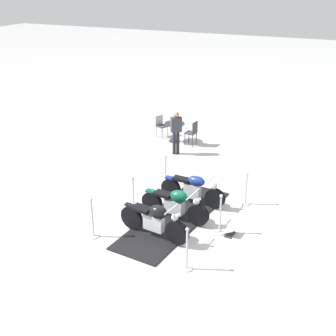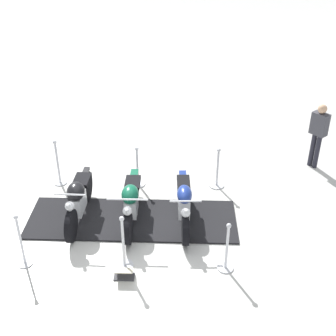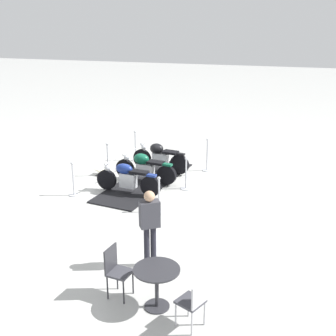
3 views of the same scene
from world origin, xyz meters
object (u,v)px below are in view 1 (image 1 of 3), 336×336
object	(u,v)px
motorcycle_black	(155,219)
cafe_table	(174,128)
motorcycle_forest	(175,204)
stanchion_left_mid	(133,198)
stanchion_left_rear	(166,175)
motorcycle_navy	(193,189)
stanchion_left_front	(93,223)
stanchion_right_front	(187,254)
cafe_chair_near_table	(161,125)
cafe_chair_across_table	(192,132)
stanchion_right_mid	(220,221)
stanchion_right_rear	(246,193)
info_placard	(230,232)
bystander_person	(176,129)

from	to	relation	value
motorcycle_black	cafe_table	xyz separation A→B (m)	(-2.44, 6.88, 0.04)
motorcycle_forest	stanchion_left_mid	world-z (taller)	stanchion_left_mid
stanchion_left_rear	motorcycle_navy	bearing A→B (deg)	-34.71
stanchion_left_front	stanchion_right_front	bearing A→B (deg)	-6.09
cafe_table	cafe_chair_near_table	bearing A→B (deg)	157.56
motorcycle_forest	cafe_chair_across_table	bearing A→B (deg)	112.69
stanchion_left_mid	cafe_table	bearing A→B (deg)	101.43
stanchion_right_mid	stanchion_left_front	distance (m)	3.34
stanchion_right_front	cafe_chair_near_table	size ratio (longest dim) A/B	1.26
cafe_table	stanchion_right_rear	bearing A→B (deg)	-45.01
cafe_chair_near_table	cafe_chair_across_table	size ratio (longest dim) A/B	0.91
motorcycle_forest	cafe_table	world-z (taller)	motorcycle_forest
motorcycle_forest	stanchion_left_front	size ratio (longest dim) A/B	1.84
motorcycle_forest	stanchion_left_rear	size ratio (longest dim) A/B	2.09
stanchion_right_front	stanchion_left_front	bearing A→B (deg)	173.91
stanchion_left_rear	stanchion_left_front	size ratio (longest dim) A/B	0.88
stanchion_left_mid	stanchion_left_rear	bearing A→B (deg)	83.91
info_placard	stanchion_left_front	bearing A→B (deg)	-58.43
motorcycle_navy	stanchion_left_mid	world-z (taller)	stanchion_left_mid
stanchion_left_front	motorcycle_forest	bearing A→B (deg)	46.55
cafe_chair_near_table	bystander_person	size ratio (longest dim) A/B	0.53
motorcycle_forest	bystander_person	xyz separation A→B (m)	(-1.95, 4.56, 0.50)
stanchion_left_front	motorcycle_black	bearing A→B (deg)	22.37
motorcycle_black	stanchion_right_mid	bearing A→B (deg)	40.64
motorcycle_black	stanchion_right_front	size ratio (longest dim) A/B	1.85
stanchion_left_front	cafe_chair_across_table	xyz separation A→B (m)	(-0.13, 7.41, 0.17)
cafe_chair_near_table	stanchion_right_mid	bearing A→B (deg)	-30.90
stanchion_left_rear	stanchion_right_front	distance (m)	4.64
stanchion_left_rear	bystander_person	world-z (taller)	bystander_person
motorcycle_black	cafe_table	distance (m)	7.31
cafe_chair_across_table	cafe_table	bearing A→B (deg)	0.00
stanchion_right_rear	bystander_person	distance (m)	4.56
stanchion_right_mid	info_placard	size ratio (longest dim) A/B	2.94
bystander_person	cafe_table	bearing A→B (deg)	169.72
stanchion_left_mid	cafe_table	world-z (taller)	stanchion_left_mid
motorcycle_navy	cafe_chair_across_table	distance (m)	4.99
stanchion_right_mid	stanchion_right_front	world-z (taller)	stanchion_right_mid
cafe_chair_across_table	stanchion_right_front	bearing A→B (deg)	116.64
stanchion_left_front	stanchion_right_rear	size ratio (longest dim) A/B	1.11
stanchion_left_mid	cafe_chair_near_table	bearing A→B (deg)	107.67
info_placard	cafe_chair_across_table	xyz separation A→B (m)	(-3.37, 5.86, 0.49)
info_placard	motorcycle_navy	bearing A→B (deg)	-122.69
info_placard	cafe_chair_near_table	xyz separation A→B (m)	(-4.95, 6.27, 0.45)
cafe_table	motorcycle_navy	bearing A→B (deg)	-60.58
motorcycle_black	cafe_chair_near_table	xyz separation A→B (m)	(-3.20, 7.20, -0.02)
stanchion_right_mid	cafe_chair_across_table	distance (m)	6.62
stanchion_right_mid	stanchion_right_rear	size ratio (longest dim) A/B	1.10
bystander_person	motorcycle_black	bearing A→B (deg)	-18.23
motorcycle_black	stanchion_right_rear	bearing A→B (deg)	67.19
stanchion_right_rear	cafe_chair_near_table	world-z (taller)	stanchion_right_rear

